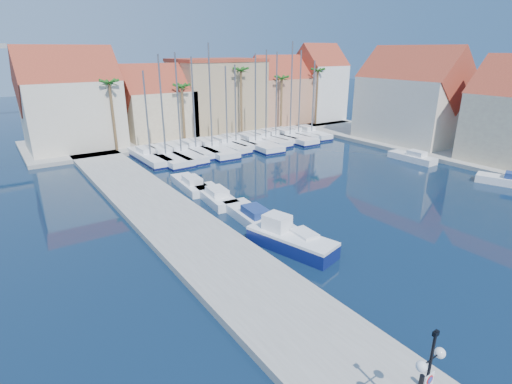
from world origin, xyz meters
The scene contains 37 objects.
ground centered at (0.00, 0.00, 0.00)m, with size 260.00×260.00×0.00m, color black.
quay_west centered at (-9.00, 13.50, 0.25)m, with size 6.00×77.00×0.50m, color gray.
shore_north centered at (10.00, 48.00, 0.25)m, with size 54.00×16.00×0.50m, color gray.
shore_east centered at (32.00, 15.00, 0.25)m, with size 12.00×60.00×0.50m, color gray.
lamp_post centered at (-9.22, -6.81, 3.32)m, with size 1.46×0.41×4.29m.
bollard centered at (-7.41, -5.66, 0.75)m, with size 0.20×0.20×0.50m, color black.
fishing_boat centered at (-3.86, 7.36, 0.77)m, with size 3.84×6.93×2.30m.
motorboat_west_0 centered at (-3.03, 7.13, 0.51)m, with size 2.08×5.56×1.40m.
motorboat_west_1 centered at (-3.37, 12.88, 0.51)m, with size 2.63×6.84×1.40m.
motorboat_west_2 centered at (-3.60, 18.79, 0.51)m, with size 2.72×6.76×1.40m.
motorboat_west_3 centered at (-4.01, 23.17, 0.51)m, with size 2.48×6.48×1.40m.
motorboat_east_0 centered at (24.03, 5.44, 0.51)m, with size 3.89×6.36×1.40m.
motorboat_east_1 centered at (24.00, 17.13, 0.51)m, with size 2.03×6.07×1.40m.
sailboat_0 centered at (-3.71, 35.99, 0.57)m, with size 2.74×9.82×11.06m.
sailboat_1 centered at (-2.01, 35.36, 0.57)m, with size 3.58×11.53×12.91m.
sailboat_2 centered at (0.24, 35.61, 0.57)m, with size 3.16×11.27×13.09m.
sailboat_3 centered at (2.78, 36.42, 0.58)m, with size 2.83×10.28×12.56m.
sailboat_4 centered at (4.87, 35.69, 0.58)m, with size 3.48×11.79×14.20m.
sailboat_5 centered at (7.50, 36.10, 0.58)m, with size 3.06×9.72×11.35m.
sailboat_6 centered at (9.38, 36.72, 0.59)m, with size 2.68×8.83×11.47m.
sailboat_7 centered at (11.75, 35.31, 0.56)m, with size 3.86×12.20×12.90m.
sailboat_8 centered at (14.26, 36.28, 0.59)m, with size 3.54×10.44×13.38m.
sailboat_9 centered at (16.42, 36.57, 0.62)m, with size 2.96×8.88×13.09m.
sailboat_10 centered at (18.62, 35.94, 0.59)m, with size 3.07×11.56×14.53m.
sailboat_11 centered at (20.71, 36.27, 0.63)m, with size 2.71×8.45×13.28m.
sailboat_12 centered at (23.23, 35.92, 0.59)m, with size 3.11×9.17×11.80m.
building_0 centered at (-10.00, 47.00, 6.52)m, with size 12.30×9.00×13.50m.
building_1 centered at (2.00, 47.00, 5.30)m, with size 10.30×8.00×11.00m.
building_2 centered at (13.00, 48.00, 6.26)m, with size 14.20×10.20×11.50m.
building_3 centered at (25.00, 47.00, 5.86)m, with size 10.30×8.00×12.00m.
building_4 centered at (34.00, 46.00, 6.97)m, with size 8.30×8.00×14.00m.
building_6 centered at (32.00, 24.00, 6.52)m, with size 9.00×14.30×13.50m.
palm_0 centered at (-6.00, 42.00, 9.08)m, with size 2.60×2.60×10.15m.
palm_1 centered at (4.00, 42.00, 8.14)m, with size 2.60×2.60×9.15m.
palm_2 centered at (14.00, 42.00, 10.02)m, with size 2.60×2.60×11.15m.
palm_3 centered at (22.00, 42.00, 8.61)m, with size 2.60×2.60×9.65m.
palm_4 centered at (30.00, 42.00, 9.55)m, with size 2.60×2.60×10.65m.
Camera 1 is at (-20.09, -12.35, 13.44)m, focal length 28.00 mm.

